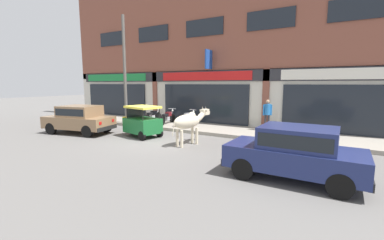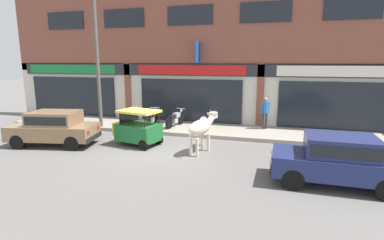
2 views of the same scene
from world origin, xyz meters
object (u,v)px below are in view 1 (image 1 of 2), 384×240
(car_0, at_px, (79,118))
(car_1, at_px, (295,150))
(motorcycle_1, at_px, (167,117))
(motorcycle_2, at_px, (186,119))
(utility_pole, at_px, (125,70))
(auto_rickshaw, at_px, (142,123))
(cow, at_px, (189,122))
(pedestrian, at_px, (267,112))
(motorcycle_0, at_px, (153,116))

(car_0, distance_m, car_1, 10.85)
(car_1, height_order, motorcycle_1, car_1)
(motorcycle_2, distance_m, utility_pole, 4.82)
(car_0, distance_m, auto_rickshaw, 3.52)
(cow, relative_size, auto_rickshaw, 0.99)
(cow, bearing_deg, auto_rickshaw, 174.25)
(auto_rickshaw, distance_m, pedestrian, 6.44)
(auto_rickshaw, xyz_separation_m, pedestrian, (5.10, 3.91, 0.50))
(car_0, height_order, pedestrian, pedestrian)
(cow, bearing_deg, motorcycle_0, 143.92)
(car_0, xyz_separation_m, auto_rickshaw, (3.36, 1.01, -0.15))
(car_0, bearing_deg, auto_rickshaw, 16.76)
(car_1, distance_m, motorcycle_1, 9.71)
(motorcycle_1, relative_size, utility_pole, 0.28)
(car_0, bearing_deg, motorcycle_0, 71.73)
(pedestrian, bearing_deg, car_0, -149.83)
(pedestrian, bearing_deg, motorcycle_0, -174.62)
(cow, distance_m, utility_pole, 6.95)
(auto_rickshaw, distance_m, motorcycle_1, 3.19)
(cow, xyz_separation_m, motorcycle_1, (-3.59, 3.40, -0.45))
(auto_rickshaw, relative_size, motorcycle_1, 1.17)
(car_0, distance_m, motorcycle_0, 4.49)
(car_1, relative_size, auto_rickshaw, 1.71)
(motorcycle_1, bearing_deg, car_0, -122.89)
(motorcycle_0, relative_size, motorcycle_2, 1.01)
(motorcycle_1, bearing_deg, motorcycle_0, 174.07)
(cow, height_order, motorcycle_2, cow)
(motorcycle_1, bearing_deg, cow, -43.49)
(auto_rickshaw, bearing_deg, car_0, -163.24)
(pedestrian, bearing_deg, motorcycle_1, -172.19)
(car_0, height_order, motorcycle_0, car_0)
(car_0, bearing_deg, utility_pole, 86.28)
(car_0, xyz_separation_m, motorcycle_1, (2.67, 4.12, -0.26))
(cow, height_order, pedestrian, pedestrian)
(motorcycle_1, bearing_deg, utility_pole, -158.74)
(motorcycle_1, relative_size, pedestrian, 1.13)
(car_1, bearing_deg, auto_rickshaw, 163.26)
(car_1, xyz_separation_m, auto_rickshaw, (-7.41, 2.23, -0.15))
(cow, distance_m, car_0, 6.30)
(cow, distance_m, car_1, 4.92)
(motorcycle_0, distance_m, motorcycle_1, 1.27)
(cow, distance_m, motorcycle_0, 6.02)
(pedestrian, xyz_separation_m, utility_pole, (-8.26, -1.75, 2.25))
(auto_rickshaw, bearing_deg, pedestrian, 37.46)
(motorcycle_1, distance_m, utility_pole, 3.88)
(car_0, relative_size, auto_rickshaw, 1.80)
(cow, xyz_separation_m, car_1, (4.52, -1.94, -0.19))
(utility_pole, bearing_deg, motorcycle_1, 21.26)
(car_0, bearing_deg, motorcycle_2, 46.97)
(auto_rickshaw, bearing_deg, motorcycle_1, 102.62)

